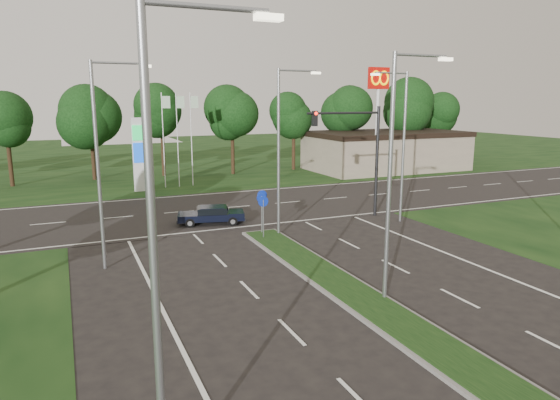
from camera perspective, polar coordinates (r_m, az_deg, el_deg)
name	(u,v)px	position (r m, az deg, el deg)	size (l,w,h in m)	color
ground	(494,388)	(14.96, 23.23, -19.16)	(160.00, 160.00, 0.00)	black
verge_far	(149,160)	(64.73, -14.70, 4.44)	(160.00, 50.00, 0.02)	black
cross_road	(222,208)	(34.80, -6.61, -0.96)	(160.00, 12.00, 0.02)	black
median_kerb	(399,324)	(17.53, 13.50, -13.62)	(2.00, 26.00, 0.12)	slate
commercial_building	(386,151)	(55.01, 11.99, 5.50)	(16.00, 9.00, 4.00)	gray
streetlight_median_near	(395,166)	(18.28, 12.98, 3.86)	(2.53, 0.22, 9.00)	gray
streetlight_median_far	(282,144)	(26.93, 0.22, 6.47)	(2.53, 0.22, 9.00)	gray
streetlight_left_near	(164,233)	(8.99, -13.12, -3.71)	(2.53, 0.22, 9.00)	gray
streetlight_left_far	(102,155)	(22.73, -19.67, 4.90)	(2.53, 0.22, 9.00)	gray
streetlight_right_far	(401,139)	(30.90, 13.68, 6.78)	(2.53, 0.22, 9.00)	gray
traffic_signal	(360,145)	(31.65, 9.11, 6.28)	(5.10, 0.42, 7.00)	black
median_signs	(262,205)	(27.41, -2.03, -0.57)	(1.16, 1.76, 2.38)	gray
gas_pylon	(144,152)	(42.25, -15.28, 5.28)	(5.80, 1.26, 8.00)	silver
mcdonalds_sign	(378,93)	(49.16, 11.17, 11.86)	(2.20, 0.47, 10.40)	silver
treeline_far	(173,106)	(49.50, -12.18, 10.47)	(6.00, 6.00, 9.90)	black
navy_sedan	(211,215)	(30.40, -7.86, -1.67)	(4.20, 2.51, 1.08)	black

